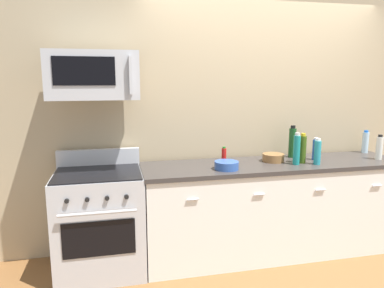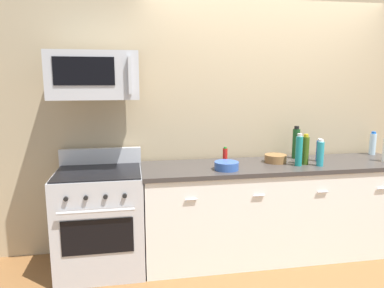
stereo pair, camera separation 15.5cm
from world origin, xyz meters
TOP-DOWN VIEW (x-y plane):
  - ground_plane at (0.00, 0.00)m, footprint 6.83×6.83m
  - back_wall at (0.00, 0.41)m, footprint 5.69×0.10m
  - counter_unit at (-0.00, -0.00)m, footprint 2.60×0.66m
  - range_oven at (-1.67, 0.00)m, footprint 0.76×0.69m
  - microwave at (-1.67, 0.05)m, footprint 0.74×0.44m
  - bottle_sparkling_teal at (0.16, -0.11)m, footprint 0.06×0.06m
  - bottle_vinegar_white at (1.08, -0.09)m, footprint 0.07×0.07m
  - bottle_wine_green at (0.28, 0.20)m, footprint 0.07×0.07m
  - bottle_hot_sauce_red at (-0.50, 0.07)m, footprint 0.05×0.05m
  - bottle_olive_oil at (0.25, -0.06)m, footprint 0.07×0.07m
  - bottle_soda_blue at (0.44, 0.03)m, footprint 0.06×0.06m
  - bottle_water_clear at (1.18, 0.23)m, footprint 0.07×0.07m
  - bottle_dish_soap at (0.35, -0.15)m, footprint 0.06×0.06m
  - bowl_wooden_salad at (0.00, 0.05)m, footprint 0.21×0.21m
  - bowl_blue_mixing at (-0.55, -0.14)m, footprint 0.22×0.22m

SIDE VIEW (x-z plane):
  - ground_plane at x=0.00m, z-range 0.00..0.00m
  - counter_unit at x=0.00m, z-range 0.00..0.92m
  - range_oven at x=-1.67m, z-range -0.07..1.00m
  - bowl_blue_mixing at x=-0.55m, z-range 0.92..1.00m
  - bowl_wooden_salad at x=0.00m, z-range 0.92..1.00m
  - bottle_hot_sauce_red at x=-0.50m, z-range 0.92..1.08m
  - bottle_soda_blue at x=0.44m, z-range 0.91..1.14m
  - bottle_water_clear at x=1.18m, z-range 0.91..1.16m
  - bottle_dish_soap at x=0.35m, z-range 0.91..1.16m
  - bottle_vinegar_white at x=1.08m, z-range 0.91..1.17m
  - bottle_olive_oil at x=0.25m, z-range 0.91..1.20m
  - bottle_sparkling_teal at x=0.16m, z-range 0.91..1.22m
  - bottle_wine_green at x=0.28m, z-range 0.91..1.24m
  - back_wall at x=0.00m, z-range 0.00..2.70m
  - microwave at x=-1.67m, z-range 1.55..1.95m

